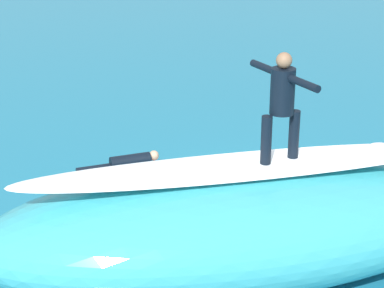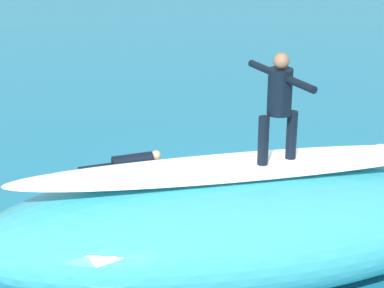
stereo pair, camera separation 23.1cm
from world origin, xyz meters
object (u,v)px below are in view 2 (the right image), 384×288
(surfboard_riding, at_px, (276,164))
(surfer_riding, at_px, (279,100))
(surfboard_paddling, at_px, (133,170))
(surfer_paddling, at_px, (126,162))

(surfboard_riding, distance_m, surfer_riding, 0.94)
(surfboard_paddling, xyz_separation_m, surfer_paddling, (0.12, 0.02, 0.18))
(surfboard_paddling, height_order, surfer_paddling, surfer_paddling)
(surfboard_paddling, bearing_deg, surfer_riding, -76.85)
(surfboard_riding, height_order, surfer_paddling, surfboard_riding)
(surfer_paddling, bearing_deg, surfboard_riding, -75.26)
(surfer_riding, relative_size, surfer_paddling, 0.94)
(surfboard_riding, bearing_deg, surfboard_paddling, -85.12)
(surfboard_paddling, distance_m, surfer_paddling, 0.22)
(surfboard_riding, height_order, surfer_riding, surfer_riding)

